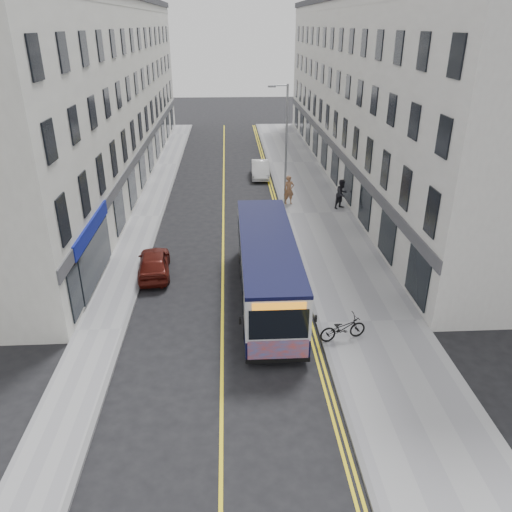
{
  "coord_description": "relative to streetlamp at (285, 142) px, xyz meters",
  "views": [
    {
      "loc": [
        0.41,
        -18.7,
        11.44
      ],
      "look_at": [
        1.6,
        2.31,
        1.6
      ],
      "focal_mm": 35.0,
      "sensor_mm": 36.0,
      "label": 1
    }
  ],
  "objects": [
    {
      "name": "road_dbl_yellow_outer",
      "position": [
        -0.42,
        -2.0,
        -4.38
      ],
      "size": [
        0.1,
        64.0,
        0.01
      ],
      "primitive_type": "cube",
      "color": "yellow",
      "rests_on": "ground"
    },
    {
      "name": "pavement_west",
      "position": [
        -9.17,
        -2.0,
        -4.32
      ],
      "size": [
        2.0,
        64.0,
        0.12
      ],
      "primitive_type": "cube",
      "color": "#959598",
      "rests_on": "ground"
    },
    {
      "name": "car_white",
      "position": [
        -1.18,
        6.93,
        -3.73
      ],
      "size": [
        1.5,
        4.02,
        1.31
      ],
      "primitive_type": "imported",
      "rotation": [
        0.0,
        0.0,
        -0.03
      ],
      "color": "silver",
      "rests_on": "ground"
    },
    {
      "name": "road_dbl_yellow_inner",
      "position": [
        -0.62,
        -2.0,
        -4.38
      ],
      "size": [
        0.1,
        64.0,
        0.01
      ],
      "primitive_type": "cube",
      "color": "yellow",
      "rests_on": "ground"
    },
    {
      "name": "pavement_east",
      "position": [
        2.08,
        -2.0,
        -4.32
      ],
      "size": [
        4.5,
        64.0,
        0.12
      ],
      "primitive_type": "cube",
      "color": "#959598",
      "rests_on": "ground"
    },
    {
      "name": "bicycle",
      "position": [
        0.57,
        -16.45,
        -3.76
      ],
      "size": [
        2.02,
        1.1,
        1.01
      ],
      "primitive_type": "imported",
      "rotation": [
        0.0,
        0.0,
        1.81
      ],
      "color": "black",
      "rests_on": "pavement_east"
    },
    {
      "name": "pedestrian_far",
      "position": [
        3.75,
        -1.22,
        -3.27
      ],
      "size": [
        1.22,
        1.17,
        1.98
      ],
      "primitive_type": "imported",
      "rotation": [
        0.0,
        0.0,
        0.62
      ],
      "color": "black",
      "rests_on": "pavement_east"
    },
    {
      "name": "kerb_east",
      "position": [
        -0.17,
        -2.0,
        -4.32
      ],
      "size": [
        0.18,
        64.0,
        0.13
      ],
      "primitive_type": "cube",
      "color": "slate",
      "rests_on": "ground"
    },
    {
      "name": "ground",
      "position": [
        -4.17,
        -14.0,
        -4.38
      ],
      "size": [
        140.0,
        140.0,
        0.0
      ],
      "primitive_type": "plane",
      "color": "black",
      "rests_on": "ground"
    },
    {
      "name": "city_bus",
      "position": [
        -2.14,
        -12.88,
        -2.74
      ],
      "size": [
        2.42,
        10.34,
        3.0
      ],
      "color": "black",
      "rests_on": "ground"
    },
    {
      "name": "terrace_east",
      "position": [
        7.33,
        7.0,
        2.12
      ],
      "size": [
        6.0,
        46.0,
        13.0
      ],
      "primitive_type": "cube",
      "color": "silver",
      "rests_on": "ground"
    },
    {
      "name": "road_centre_line",
      "position": [
        -4.17,
        -2.0,
        -4.38
      ],
      "size": [
        0.12,
        64.0,
        0.01
      ],
      "primitive_type": "cube",
      "color": "yellow",
      "rests_on": "ground"
    },
    {
      "name": "streetlamp",
      "position": [
        0.0,
        0.0,
        0.0
      ],
      "size": [
        1.32,
        0.18,
        8.0
      ],
      "color": "gray",
      "rests_on": "ground"
    },
    {
      "name": "kerb_west",
      "position": [
        -8.17,
        -2.0,
        -4.32
      ],
      "size": [
        0.18,
        64.0,
        0.13
      ],
      "primitive_type": "cube",
      "color": "slate",
      "rests_on": "ground"
    },
    {
      "name": "terrace_west",
      "position": [
        -13.17,
        7.0,
        2.12
      ],
      "size": [
        6.0,
        46.0,
        13.0
      ],
      "primitive_type": "cube",
      "color": "silver",
      "rests_on": "ground"
    },
    {
      "name": "car_maroon",
      "position": [
        -7.57,
        -10.16,
        -3.73
      ],
      "size": [
        1.89,
        3.94,
        1.3
      ],
      "primitive_type": "imported",
      "rotation": [
        0.0,
        0.0,
        3.24
      ],
      "color": "#55140E",
      "rests_on": "ground"
    },
    {
      "name": "pedestrian_near",
      "position": [
        0.34,
        -0.1,
        -3.28
      ],
      "size": [
        0.78,
        0.57,
        1.96
      ],
      "primitive_type": "imported",
      "rotation": [
        0.0,
        0.0,
        0.15
      ],
      "color": "#916142",
      "rests_on": "pavement_east"
    }
  ]
}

